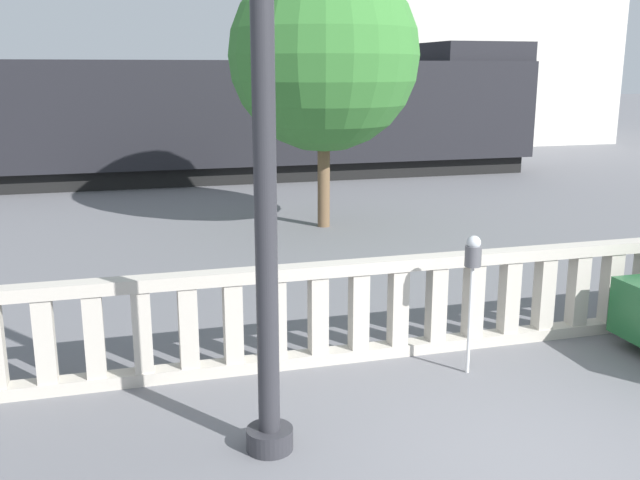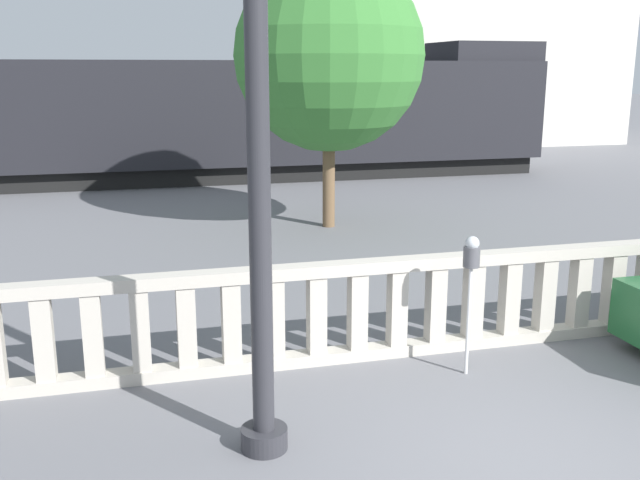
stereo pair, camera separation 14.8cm
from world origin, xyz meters
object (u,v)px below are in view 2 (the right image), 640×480
Objects in this scene: parking_meter at (471,263)px; train_near at (216,118)px; lamppost at (256,10)px; tree_left at (329,56)px.

train_near reaches higher than parking_meter.
train_near is at bearing 93.60° from parking_meter.
lamppost is 9.34m from tree_left.
train_near is 7.66m from tree_left.
train_near is (-0.95, 15.12, 0.60)m from parking_meter.
tree_left is (0.56, 7.81, 2.31)m from parking_meter.
tree_left reaches higher than parking_meter.
tree_left is at bearing 85.90° from parking_meter.
lamppost reaches higher than tree_left.
lamppost is at bearing -108.99° from tree_left.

